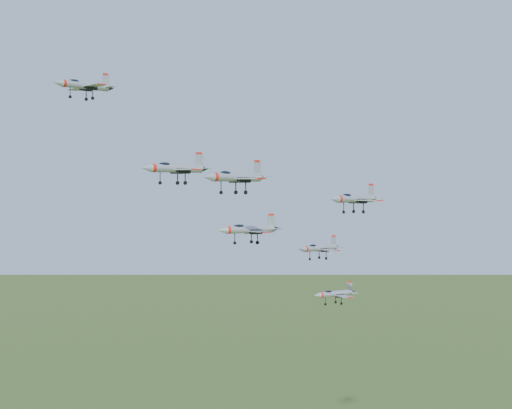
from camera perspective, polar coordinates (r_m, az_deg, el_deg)
jet_lead at (r=128.58m, az=-13.63°, el=9.26°), size 11.96×10.02×3.20m
jet_left_high at (r=116.69m, az=-6.51°, el=2.91°), size 12.96×10.74×3.46m
jet_right_high at (r=107.90m, az=-1.71°, el=2.22°), size 12.60×10.54×3.37m
jet_left_low at (r=129.69m, az=-0.61°, el=-1.99°), size 13.00×10.78×3.47m
jet_right_low at (r=125.64m, az=7.85°, el=0.48°), size 12.48×10.40×3.33m
jet_trail at (r=135.73m, az=5.05°, el=-3.48°), size 10.67×8.83×2.85m
jet_extra at (r=153.11m, az=6.30°, el=-7.10°), size 11.13×9.18×2.98m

